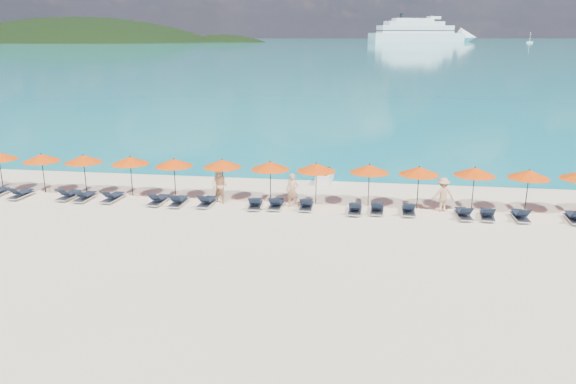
# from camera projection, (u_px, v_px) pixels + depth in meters

# --- Properties ---
(ground) EXTENTS (1400.00, 1400.00, 0.00)m
(ground) POSITION_uv_depth(u_px,v_px,m) (278.00, 236.00, 25.17)
(ground) COLOR beige
(sea) EXTENTS (1600.00, 1300.00, 0.01)m
(sea) POSITION_uv_depth(u_px,v_px,m) (369.00, 41.00, 653.55)
(sea) COLOR #1FA9B2
(sea) RESTS_ON ground
(headland_main) EXTENTS (374.00, 242.00, 126.50)m
(headland_main) POSITION_uv_depth(u_px,v_px,m) (80.00, 79.00, 591.31)
(headland_main) COLOR black
(headland_main) RESTS_ON ground
(headland_small) EXTENTS (162.00, 126.00, 85.50)m
(headland_small) POSITION_uv_depth(u_px,v_px,m) (223.00, 77.00, 588.71)
(headland_small) COLOR black
(headland_small) RESTS_ON ground
(cruise_ship) EXTENTS (118.58, 68.20, 33.85)m
(cruise_ship) POSITION_uv_depth(u_px,v_px,m) (426.00, 33.00, 580.32)
(cruise_ship) COLOR white
(cruise_ship) RESTS_ON ground
(sailboat_far) EXTENTS (5.42, 1.81, 9.93)m
(sailboat_far) POSITION_uv_depth(u_px,v_px,m) (530.00, 42.00, 526.85)
(sailboat_far) COLOR white
(sailboat_far) RESTS_ON ground
(jetski) EXTENTS (1.03, 2.32, 0.81)m
(jetski) POSITION_uv_depth(u_px,v_px,m) (325.00, 177.00, 34.18)
(jetski) COLOR white
(jetski) RESTS_ON ground
(beachgoer_a) EXTENTS (0.69, 0.48, 1.80)m
(beachgoer_a) POSITION_uv_depth(u_px,v_px,m) (292.00, 191.00, 29.05)
(beachgoer_a) COLOR tan
(beachgoer_a) RESTS_ON ground
(beachgoer_b) EXTENTS (1.06, 0.80, 1.92)m
(beachgoer_b) POSITION_uv_depth(u_px,v_px,m) (219.00, 186.00, 29.70)
(beachgoer_b) COLOR tan
(beachgoer_b) RESTS_ON ground
(beachgoer_c) EXTENTS (1.23, 0.79, 1.75)m
(beachgoer_c) POSITION_uv_depth(u_px,v_px,m) (443.00, 195.00, 28.42)
(beachgoer_c) COLOR tan
(beachgoer_c) RESTS_ON ground
(umbrella_1) EXTENTS (2.10, 2.10, 2.28)m
(umbrella_1) POSITION_uv_depth(u_px,v_px,m) (41.00, 158.00, 31.51)
(umbrella_1) COLOR black
(umbrella_1) RESTS_ON ground
(umbrella_2) EXTENTS (2.10, 2.10, 2.28)m
(umbrella_2) POSITION_uv_depth(u_px,v_px,m) (83.00, 159.00, 31.23)
(umbrella_2) COLOR black
(umbrella_2) RESTS_ON ground
(umbrella_3) EXTENTS (2.10, 2.10, 2.28)m
(umbrella_3) POSITION_uv_depth(u_px,v_px,m) (130.00, 160.00, 30.86)
(umbrella_3) COLOR black
(umbrella_3) RESTS_ON ground
(umbrella_4) EXTENTS (2.10, 2.10, 2.28)m
(umbrella_4) POSITION_uv_depth(u_px,v_px,m) (174.00, 163.00, 30.35)
(umbrella_4) COLOR black
(umbrella_4) RESTS_ON ground
(umbrella_5) EXTENTS (2.10, 2.10, 2.28)m
(umbrella_5) POSITION_uv_depth(u_px,v_px,m) (222.00, 163.00, 30.15)
(umbrella_5) COLOR black
(umbrella_5) RESTS_ON ground
(umbrella_6) EXTENTS (2.10, 2.10, 2.28)m
(umbrella_6) POSITION_uv_depth(u_px,v_px,m) (270.00, 166.00, 29.65)
(umbrella_6) COLOR black
(umbrella_6) RESTS_ON ground
(umbrella_7) EXTENTS (2.10, 2.10, 2.28)m
(umbrella_7) POSITION_uv_depth(u_px,v_px,m) (316.00, 167.00, 29.25)
(umbrella_7) COLOR black
(umbrella_7) RESTS_ON ground
(umbrella_8) EXTENTS (2.10, 2.10, 2.28)m
(umbrella_8) POSITION_uv_depth(u_px,v_px,m) (369.00, 169.00, 28.97)
(umbrella_8) COLOR black
(umbrella_8) RESTS_ON ground
(umbrella_9) EXTENTS (2.10, 2.10, 2.28)m
(umbrella_9) POSITION_uv_depth(u_px,v_px,m) (419.00, 171.00, 28.52)
(umbrella_9) COLOR black
(umbrella_9) RESTS_ON ground
(umbrella_10) EXTENTS (2.10, 2.10, 2.28)m
(umbrella_10) POSITION_uv_depth(u_px,v_px,m) (475.00, 172.00, 28.37)
(umbrella_10) COLOR black
(umbrella_10) RESTS_ON ground
(umbrella_11) EXTENTS (2.10, 2.10, 2.28)m
(umbrella_11) POSITION_uv_depth(u_px,v_px,m) (529.00, 174.00, 27.85)
(umbrella_11) COLOR black
(umbrella_11) RESTS_ON ground
(lounger_2) EXTENTS (0.75, 1.74, 0.66)m
(lounger_2) POSITION_uv_depth(u_px,v_px,m) (21.00, 194.00, 30.91)
(lounger_2) COLOR silver
(lounger_2) RESTS_ON ground
(lounger_3) EXTENTS (0.79, 1.76, 0.66)m
(lounger_3) POSITION_uv_depth(u_px,v_px,m) (69.00, 195.00, 30.69)
(lounger_3) COLOR silver
(lounger_3) RESTS_ON ground
(lounger_4) EXTENTS (0.66, 1.72, 0.66)m
(lounger_4) POSITION_uv_depth(u_px,v_px,m) (85.00, 196.00, 30.42)
(lounger_4) COLOR silver
(lounger_4) RESTS_ON ground
(lounger_5) EXTENTS (0.77, 1.75, 0.66)m
(lounger_5) POSITION_uv_depth(u_px,v_px,m) (113.00, 197.00, 30.29)
(lounger_5) COLOR silver
(lounger_5) RESTS_ON ground
(lounger_6) EXTENTS (0.73, 1.74, 0.66)m
(lounger_6) POSITION_uv_depth(u_px,v_px,m) (158.00, 200.00, 29.80)
(lounger_6) COLOR silver
(lounger_6) RESTS_ON ground
(lounger_7) EXTENTS (0.65, 1.71, 0.66)m
(lounger_7) POSITION_uv_depth(u_px,v_px,m) (178.00, 201.00, 29.56)
(lounger_7) COLOR silver
(lounger_7) RESTS_ON ground
(lounger_8) EXTENTS (0.72, 1.73, 0.66)m
(lounger_8) POSITION_uv_depth(u_px,v_px,m) (207.00, 202.00, 29.47)
(lounger_8) COLOR silver
(lounger_8) RESTS_ON ground
(lounger_9) EXTENTS (0.76, 1.75, 0.66)m
(lounger_9) POSITION_uv_depth(u_px,v_px,m) (255.00, 204.00, 29.11)
(lounger_9) COLOR silver
(lounger_9) RESTS_ON ground
(lounger_10) EXTENTS (0.64, 1.71, 0.66)m
(lounger_10) POSITION_uv_depth(u_px,v_px,m) (276.00, 204.00, 29.10)
(lounger_10) COLOR silver
(lounger_10) RESTS_ON ground
(lounger_11) EXTENTS (0.65, 1.71, 0.66)m
(lounger_11) POSITION_uv_depth(u_px,v_px,m) (306.00, 205.00, 28.94)
(lounger_11) COLOR silver
(lounger_11) RESTS_ON ground
(lounger_12) EXTENTS (0.68, 1.72, 0.66)m
(lounger_12) POSITION_uv_depth(u_px,v_px,m) (355.00, 209.00, 28.27)
(lounger_12) COLOR silver
(lounger_12) RESTS_ON ground
(lounger_13) EXTENTS (0.73, 1.74, 0.66)m
(lounger_13) POSITION_uv_depth(u_px,v_px,m) (377.00, 208.00, 28.32)
(lounger_13) COLOR silver
(lounger_13) RESTS_ON ground
(lounger_14) EXTENTS (0.64, 1.71, 0.66)m
(lounger_14) POSITION_uv_depth(u_px,v_px,m) (409.00, 209.00, 28.14)
(lounger_14) COLOR silver
(lounger_14) RESTS_ON ground
(lounger_15) EXTENTS (0.73, 1.74, 0.66)m
(lounger_15) POSITION_uv_depth(u_px,v_px,m) (464.00, 213.00, 27.51)
(lounger_15) COLOR silver
(lounger_15) RESTS_ON ground
(lounger_16) EXTENTS (0.79, 1.75, 0.66)m
(lounger_16) POSITION_uv_depth(u_px,v_px,m) (487.00, 214.00, 27.40)
(lounger_16) COLOR silver
(lounger_16) RESTS_ON ground
(lounger_17) EXTENTS (0.64, 1.71, 0.66)m
(lounger_17) POSITION_uv_depth(u_px,v_px,m) (520.00, 215.00, 27.24)
(lounger_17) COLOR silver
(lounger_17) RESTS_ON ground
(lounger_18) EXTENTS (0.69, 1.73, 0.66)m
(lounger_18) POSITION_uv_depth(u_px,v_px,m) (574.00, 217.00, 26.96)
(lounger_18) COLOR silver
(lounger_18) RESTS_ON ground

